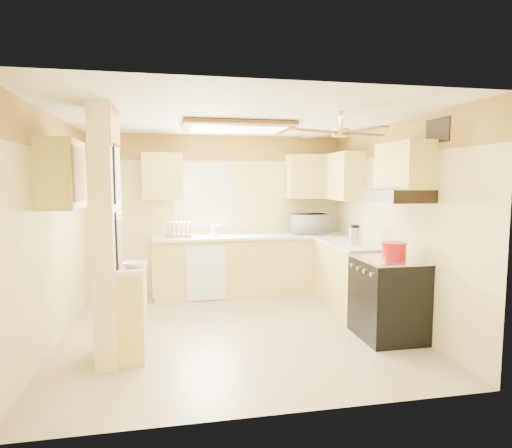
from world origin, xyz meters
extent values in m
plane|color=tan|center=(0.00, 0.00, 0.00)|extent=(4.00, 4.00, 0.00)
plane|color=white|center=(0.00, 0.00, 2.50)|extent=(4.00, 4.00, 0.00)
plane|color=beige|center=(0.00, 1.90, 1.25)|extent=(4.00, 0.00, 4.00)
plane|color=beige|center=(0.00, -1.90, 1.25)|extent=(4.00, 0.00, 4.00)
plane|color=beige|center=(-2.00, 0.00, 1.25)|extent=(0.00, 3.80, 3.80)
plane|color=beige|center=(2.00, 0.00, 1.25)|extent=(0.00, 3.80, 3.80)
cube|color=#EBB945|center=(0.00, 1.88, 2.30)|extent=(4.00, 0.02, 0.40)
cube|color=beige|center=(-1.35, -0.55, 1.25)|extent=(0.20, 0.70, 2.50)
cube|color=#DCC95C|center=(-1.13, -0.55, 0.45)|extent=(0.25, 0.55, 0.90)
cube|color=white|center=(-1.13, -0.55, 0.92)|extent=(0.28, 0.58, 0.04)
cube|color=#DCC95C|center=(0.50, 1.60, 0.45)|extent=(3.00, 0.60, 0.90)
cube|color=#DCC95C|center=(1.70, 0.60, 0.45)|extent=(0.60, 1.40, 0.90)
cube|color=white|center=(0.50, 1.59, 0.92)|extent=(3.04, 0.64, 0.04)
cube|color=white|center=(1.69, 0.60, 0.92)|extent=(0.64, 1.44, 0.04)
cube|color=white|center=(-0.25, 1.29, 0.43)|extent=(0.58, 0.02, 0.80)
cube|color=white|center=(-0.25, 1.89, 1.55)|extent=(0.92, 0.02, 1.02)
cube|color=white|center=(-0.25, 1.89, 1.55)|extent=(0.80, 0.02, 0.90)
cube|color=#DCC95C|center=(-0.85, 1.72, 1.85)|extent=(0.60, 0.35, 0.70)
cube|color=#DCC95C|center=(1.55, 1.72, 1.85)|extent=(0.90, 0.35, 0.70)
cube|color=#DCC95C|center=(1.82, 1.25, 1.85)|extent=(0.35, 1.00, 0.70)
cube|color=#DCC95C|center=(-1.82, -0.25, 1.85)|extent=(0.35, 0.75, 0.70)
cube|color=#DCC95C|center=(1.82, -0.55, 1.95)|extent=(0.35, 0.76, 0.52)
cube|color=black|center=(1.67, -0.55, 0.45)|extent=(0.65, 0.76, 0.90)
cube|color=silver|center=(1.67, -0.55, 0.91)|extent=(0.66, 0.77, 0.02)
cylinder|color=silver|center=(1.34, -0.80, 0.80)|extent=(0.03, 0.05, 0.05)
cylinder|color=silver|center=(1.34, -0.63, 0.80)|extent=(0.03, 0.05, 0.05)
cylinder|color=silver|center=(1.34, -0.47, 0.80)|extent=(0.03, 0.05, 0.05)
cylinder|color=silver|center=(1.34, -0.30, 0.80)|extent=(0.03, 0.05, 0.05)
cube|color=black|center=(1.74, -0.55, 1.62)|extent=(0.50, 0.76, 0.14)
cube|color=black|center=(-1.24, -0.55, 1.85)|extent=(0.02, 0.42, 0.57)
cube|color=white|center=(-1.23, -0.55, 1.85)|extent=(0.01, 0.37, 0.52)
cube|color=black|center=(-1.24, -0.55, 1.20)|extent=(0.02, 0.42, 0.57)
cube|color=yellow|center=(-1.23, -0.55, 1.20)|extent=(0.01, 0.37, 0.52)
cube|color=brown|center=(0.10, 0.50, 2.46)|extent=(1.35, 0.95, 0.06)
cube|color=white|center=(0.10, 0.50, 2.44)|extent=(1.15, 0.75, 0.02)
cylinder|color=gold|center=(1.00, -0.70, 2.42)|extent=(0.04, 0.04, 0.16)
cylinder|color=gold|center=(1.00, -0.70, 2.28)|extent=(0.18, 0.18, 0.08)
cube|color=brown|center=(1.30, -0.59, 2.28)|extent=(0.55, 0.28, 0.01)
cube|color=brown|center=(0.89, -0.40, 2.28)|extent=(0.28, 0.55, 0.01)
cube|color=brown|center=(0.70, -0.81, 2.28)|extent=(0.55, 0.28, 0.01)
cube|color=brown|center=(1.11, -1.00, 2.28)|extent=(0.28, 0.55, 0.01)
cube|color=black|center=(1.98, -0.90, 2.30)|extent=(0.02, 0.40, 0.25)
imported|color=white|center=(1.43, 1.61, 1.10)|extent=(0.57, 0.39, 0.31)
imported|color=white|center=(-1.09, -0.63, 0.97)|extent=(0.29, 0.29, 0.05)
cylinder|color=#B31112|center=(1.72, -0.57, 1.00)|extent=(0.26, 0.26, 0.17)
cylinder|color=#B31112|center=(1.72, -0.57, 1.09)|extent=(0.28, 0.28, 0.02)
cylinder|color=silver|center=(1.67, 0.36, 1.05)|extent=(0.17, 0.17, 0.23)
cylinder|color=black|center=(1.67, 0.36, 1.19)|extent=(0.11, 0.11, 0.03)
cube|color=tan|center=(-0.63, 1.62, 0.96)|extent=(0.41, 0.32, 0.04)
cube|color=tan|center=(-0.79, 1.62, 1.05)|extent=(0.02, 0.27, 0.23)
cube|color=tan|center=(-0.73, 1.62, 1.05)|extent=(0.02, 0.27, 0.23)
cube|color=tan|center=(-0.66, 1.62, 1.05)|extent=(0.02, 0.27, 0.23)
cube|color=tan|center=(-0.59, 1.62, 1.05)|extent=(0.02, 0.27, 0.23)
cube|color=tan|center=(-0.53, 1.62, 1.05)|extent=(0.02, 0.27, 0.23)
cube|color=tan|center=(-0.46, 1.62, 1.05)|extent=(0.02, 0.27, 0.23)
cylinder|color=white|center=(-0.73, 1.62, 1.05)|extent=(0.02, 0.23, 0.23)
cylinder|color=white|center=(-0.59, 1.62, 1.05)|extent=(0.02, 0.23, 0.23)
cylinder|color=white|center=(-0.07, 1.67, 1.02)|extent=(0.12, 0.12, 0.16)
cylinder|color=tan|center=(-0.05, 1.67, 1.06)|extent=(0.01, 0.01, 0.25)
cylinder|color=tan|center=(-0.07, 1.70, 1.06)|extent=(0.01, 0.01, 0.25)
cylinder|color=tan|center=(-0.10, 1.67, 1.06)|extent=(0.01, 0.01, 0.25)
cylinder|color=tan|center=(-0.07, 1.65, 1.06)|extent=(0.01, 0.01, 0.25)
camera|label=1|loc=(-0.71, -4.92, 1.79)|focal=30.00mm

